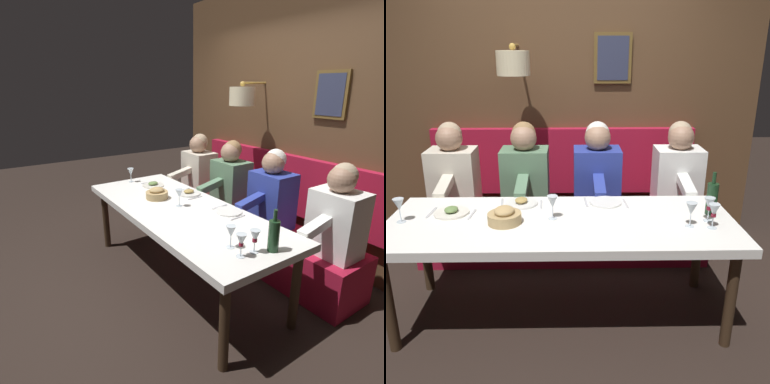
# 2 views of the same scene
# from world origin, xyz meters

# --- Properties ---
(ground_plane) EXTENTS (12.00, 12.00, 0.00)m
(ground_plane) POSITION_xyz_m (0.00, 0.00, 0.00)
(ground_plane) COLOR black
(dining_table) EXTENTS (0.90, 2.33, 0.74)m
(dining_table) POSITION_xyz_m (0.00, 0.00, 0.67)
(dining_table) COLOR white
(dining_table) RESTS_ON ground_plane
(banquette_bench) EXTENTS (0.52, 2.53, 0.45)m
(banquette_bench) POSITION_xyz_m (0.89, 0.00, 0.23)
(banquette_bench) COLOR maroon
(banquette_bench) RESTS_ON ground_plane
(back_wall_panel) EXTENTS (0.59, 3.73, 2.90)m
(back_wall_panel) POSITION_xyz_m (1.46, 0.00, 1.37)
(back_wall_panel) COLOR brown
(back_wall_panel) RESTS_ON ground_plane
(diner_nearest) EXTENTS (0.60, 0.40, 0.79)m
(diner_nearest) POSITION_xyz_m (0.88, -1.00, 0.82)
(diner_nearest) COLOR white
(diner_nearest) RESTS_ON banquette_bench
(diner_near) EXTENTS (0.60, 0.40, 0.79)m
(diner_near) POSITION_xyz_m (0.88, -0.30, 0.82)
(diner_near) COLOR #283893
(diner_near) RESTS_ON banquette_bench
(diner_middle) EXTENTS (0.60, 0.40, 0.79)m
(diner_middle) POSITION_xyz_m (0.88, 0.32, 0.82)
(diner_middle) COLOR #567A5B
(diner_middle) RESTS_ON banquette_bench
(diner_far) EXTENTS (0.60, 0.40, 0.79)m
(diner_far) POSITION_xyz_m (0.88, 0.94, 0.82)
(diner_far) COLOR beige
(diner_far) RESTS_ON banquette_bench
(place_setting_0) EXTENTS (0.24, 0.32, 0.05)m
(place_setting_0) POSITION_xyz_m (0.29, 0.29, 0.75)
(place_setting_0) COLOR silver
(place_setting_0) RESTS_ON dining_table
(place_setting_1) EXTENTS (0.24, 0.32, 0.01)m
(place_setting_1) POSITION_xyz_m (0.30, -0.32, 0.75)
(place_setting_1) COLOR white
(place_setting_1) RESTS_ON dining_table
(place_setting_2) EXTENTS (0.24, 0.32, 0.05)m
(place_setting_2) POSITION_xyz_m (0.12, 0.76, 0.75)
(place_setting_2) COLOR silver
(place_setting_2) RESTS_ON dining_table
(wine_glass_0) EXTENTS (0.07, 0.07, 0.16)m
(wine_glass_0) POSITION_xyz_m (-0.01, 1.05, 0.86)
(wine_glass_0) COLOR silver
(wine_glass_0) RESTS_ON dining_table
(wine_glass_1) EXTENTS (0.07, 0.07, 0.16)m
(wine_glass_1) POSITION_xyz_m (-0.12, -0.83, 0.86)
(wine_glass_1) COLOR silver
(wine_glass_1) RESTS_ON dining_table
(wine_glass_2) EXTENTS (0.07, 0.07, 0.16)m
(wine_glass_2) POSITION_xyz_m (0.02, 0.05, 0.86)
(wine_glass_2) COLOR silver
(wine_glass_2) RESTS_ON dining_table
(wine_glass_3) EXTENTS (0.07, 0.07, 0.16)m
(wine_glass_3) POSITION_xyz_m (-0.15, -0.97, 0.86)
(wine_glass_3) COLOR silver
(wine_glass_3) RESTS_ON dining_table
(wine_glass_4) EXTENTS (0.07, 0.07, 0.16)m
(wine_glass_4) POSITION_xyz_m (-0.03, -0.98, 0.86)
(wine_glass_4) COLOR silver
(wine_glass_4) RESTS_ON dining_table
(wine_bottle) EXTENTS (0.08, 0.08, 0.30)m
(wine_bottle) POSITION_xyz_m (0.09, -1.03, 0.86)
(wine_bottle) COLOR #19381E
(wine_bottle) RESTS_ON dining_table
(bread_bowl) EXTENTS (0.22, 0.22, 0.12)m
(bread_bowl) POSITION_xyz_m (-0.04, 0.37, 0.79)
(bread_bowl) COLOR tan
(bread_bowl) RESTS_ON dining_table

